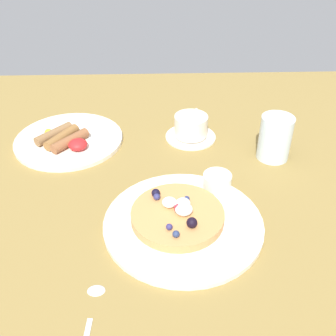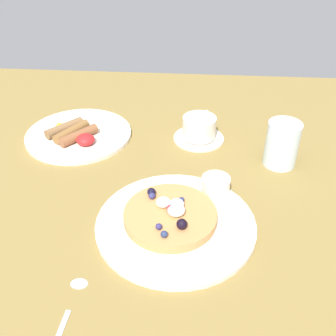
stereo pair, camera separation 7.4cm
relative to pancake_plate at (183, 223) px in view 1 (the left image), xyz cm
name	(u,v)px [view 1 (the left image)]	position (x,y,z in cm)	size (l,w,h in cm)	color
ground_plane	(142,193)	(-7.99, 11.79, -2.03)	(177.45, 123.51, 3.00)	olive
pancake_plate	(183,223)	(0.00, 0.00, 0.00)	(29.83, 29.83, 1.06)	white
pancake_with_berries	(178,215)	(-1.05, 0.67, 1.63)	(17.45, 17.45, 3.72)	tan
syrup_ramekin	(217,181)	(7.48, 9.71, 2.26)	(5.79, 5.79, 3.37)	white
breakfast_plate	(69,140)	(-26.40, 30.82, -0.02)	(26.40, 26.40, 1.01)	white
fried_breakfast	(63,138)	(-27.28, 28.96, 1.59)	(13.99, 12.53, 2.63)	brown
coffee_saucer	(191,136)	(3.87, 31.75, -0.08)	(12.56, 12.56, 0.89)	white
coffee_cup	(191,125)	(3.91, 31.89, 3.02)	(8.24, 10.85, 5.13)	white
teaspoon	(91,311)	(-14.90, -18.28, -0.29)	(2.86, 16.17, 0.60)	silver
water_glass	(275,138)	(22.23, 22.45, 4.65)	(7.36, 7.36, 10.37)	silver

